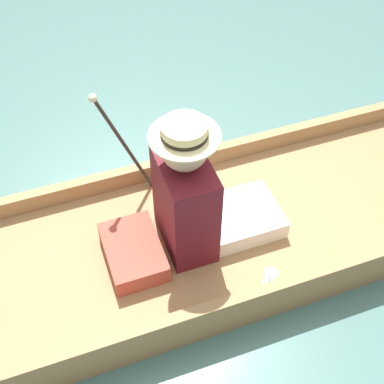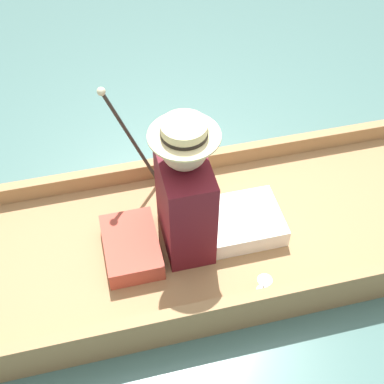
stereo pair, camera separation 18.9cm
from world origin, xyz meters
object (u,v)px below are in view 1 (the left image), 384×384
at_px(seated_person, 197,198).
at_px(wine_glass, 270,276).
at_px(walking_cane, 119,137).
at_px(teddy_bear, 182,173).

height_order(seated_person, wine_glass, seated_person).
relative_size(wine_glass, walking_cane, 0.13).
distance_m(wine_glass, walking_cane, 1.05).
xyz_separation_m(wine_glass, walking_cane, (-0.84, -0.51, 0.36)).
xyz_separation_m(teddy_bear, walking_cane, (-0.11, -0.31, 0.27)).
bearing_deg(teddy_bear, wine_glass, 15.90).
bearing_deg(wine_glass, seated_person, -149.17).
bearing_deg(teddy_bear, seated_person, -5.66).
height_order(wine_glass, walking_cane, walking_cane).
relative_size(teddy_bear, walking_cane, 0.47).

